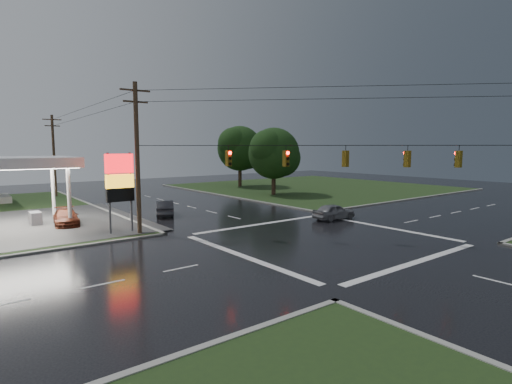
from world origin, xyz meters
TOP-DOWN VIEW (x-y plane):
  - ground at (0.00, 0.00)m, footprint 120.00×120.00m
  - grass_ne at (26.00, 26.00)m, footprint 36.00×36.00m
  - pylon_sign at (-10.50, 10.50)m, footprint 2.00×0.35m
  - utility_pole_nw at (-9.50, 9.50)m, footprint 2.20×0.32m
  - utility_pole_n at (-9.50, 38.00)m, footprint 2.20×0.32m
  - traffic_signals at (0.02, -0.02)m, footprint 26.87×26.87m
  - tree_ne_near at (14.14, 21.99)m, footprint 7.99×6.80m
  - tree_ne_far at (17.15, 33.99)m, footprint 8.46×7.20m
  - car_north at (-4.52, 15.88)m, footprint 3.21×4.62m
  - car_crossing at (6.46, 4.78)m, footprint 4.21×1.87m
  - car_pump at (-13.00, 16.47)m, footprint 2.51×4.76m

SIDE VIEW (x-z plane):
  - ground at x=0.00m, z-range 0.00..0.00m
  - grass_ne at x=26.00m, z-range 0.00..0.08m
  - car_pump at x=-13.00m, z-range 0.00..1.31m
  - car_crossing at x=6.46m, z-range 0.00..1.41m
  - car_north at x=-4.52m, z-range 0.00..1.44m
  - pylon_sign at x=-10.50m, z-range 1.01..7.01m
  - utility_pole_n at x=-9.50m, z-range 0.22..10.72m
  - tree_ne_near at x=14.14m, z-range 1.07..10.05m
  - utility_pole_nw at x=-9.50m, z-range 0.22..11.22m
  - tree_ne_far at x=17.15m, z-range 1.28..11.08m
  - traffic_signals at x=0.02m, z-range 5.75..7.22m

